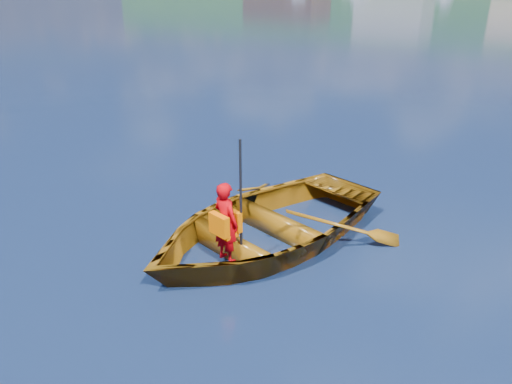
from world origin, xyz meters
name	(u,v)px	position (x,y,z in m)	size (l,w,h in m)	color
ground	(303,244)	(0.00, 0.00, 0.00)	(600.00, 600.00, 0.00)	#11203C
rowboat	(265,224)	(-0.55, -0.24, 0.30)	(4.13, 5.02, 0.90)	maroon
child_paddler	(226,222)	(-0.64, -1.15, 0.70)	(0.49, 0.41, 1.80)	#BB0108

